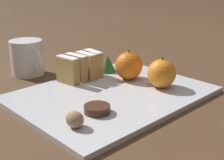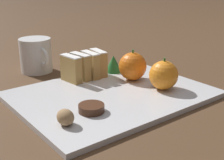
{
  "view_description": "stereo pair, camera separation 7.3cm",
  "coord_description": "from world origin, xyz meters",
  "px_view_note": "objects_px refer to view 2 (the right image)",
  "views": [
    {
      "loc": [
        0.5,
        -0.48,
        0.28
      ],
      "look_at": [
        0.0,
        0.0,
        0.04
      ],
      "focal_mm": 50.0,
      "sensor_mm": 36.0,
      "label": 1
    },
    {
      "loc": [
        0.54,
        -0.42,
        0.28
      ],
      "look_at": [
        0.0,
        0.0,
        0.04
      ],
      "focal_mm": 50.0,
      "sensor_mm": 36.0,
      "label": 2
    }
  ],
  "objects_px": {
    "chocolate_cookie": "(91,108)",
    "orange_far": "(164,75)",
    "coffee_mug": "(36,55)",
    "walnut": "(65,117)",
    "orange_near": "(133,66)"
  },
  "relations": [
    {
      "from": "orange_far",
      "to": "walnut",
      "type": "bearing_deg",
      "value": -86.1
    },
    {
      "from": "walnut",
      "to": "chocolate_cookie",
      "type": "relative_size",
      "value": 0.71
    },
    {
      "from": "chocolate_cookie",
      "to": "orange_far",
      "type": "bearing_deg",
      "value": 90.36
    },
    {
      "from": "orange_near",
      "to": "coffee_mug",
      "type": "distance_m",
      "value": 0.3
    },
    {
      "from": "orange_near",
      "to": "chocolate_cookie",
      "type": "height_order",
      "value": "orange_near"
    },
    {
      "from": "orange_near",
      "to": "coffee_mug",
      "type": "bearing_deg",
      "value": -149.02
    },
    {
      "from": "walnut",
      "to": "orange_near",
      "type": "bearing_deg",
      "value": 113.53
    },
    {
      "from": "orange_near",
      "to": "walnut",
      "type": "xyz_separation_m",
      "value": [
        0.12,
        -0.27,
        -0.02
      ]
    },
    {
      "from": "orange_far",
      "to": "walnut",
      "type": "distance_m",
      "value": 0.28
    },
    {
      "from": "walnut",
      "to": "chocolate_cookie",
      "type": "xyz_separation_m",
      "value": [
        -0.02,
        0.07,
        -0.01
      ]
    },
    {
      "from": "walnut",
      "to": "orange_far",
      "type": "bearing_deg",
      "value": 93.9
    },
    {
      "from": "orange_near",
      "to": "chocolate_cookie",
      "type": "distance_m",
      "value": 0.22
    },
    {
      "from": "walnut",
      "to": "coffee_mug",
      "type": "bearing_deg",
      "value": 162.82
    },
    {
      "from": "orange_far",
      "to": "coffee_mug",
      "type": "xyz_separation_m",
      "value": [
        -0.35,
        -0.17,
        0.0
      ]
    },
    {
      "from": "chocolate_cookie",
      "to": "coffee_mug",
      "type": "height_order",
      "value": "coffee_mug"
    }
  ]
}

